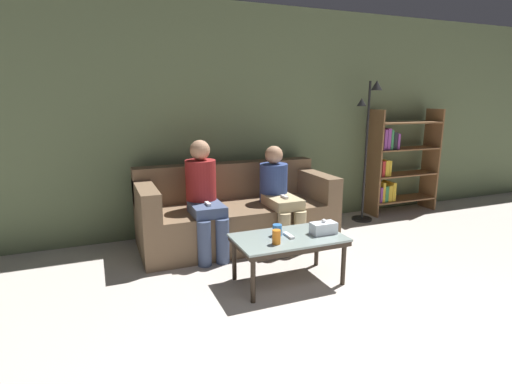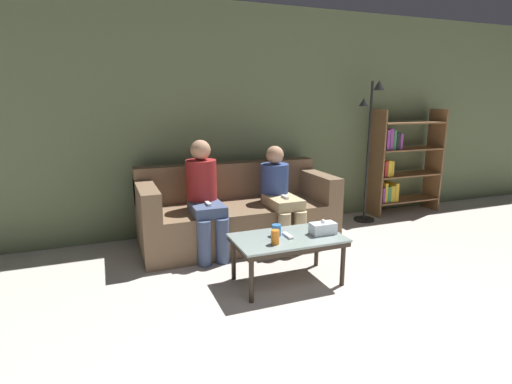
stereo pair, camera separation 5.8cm
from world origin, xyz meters
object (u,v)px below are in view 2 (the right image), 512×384
Objects in this scene: seated_person_mid_left at (279,193)px; couch at (237,214)px; game_remote at (288,236)px; standing_lamp at (370,137)px; seated_person_left_end at (204,195)px; bookshelf at (398,164)px; cup_near_right at (276,230)px; cup_near_left at (275,237)px; coffee_table at (288,242)px; tissue_box at (323,228)px.

couch is at bearing 149.70° from seated_person_mid_left.
game_remote is 0.96m from seated_person_mid_left.
standing_lamp reaches higher than seated_person_left_end.
bookshelf is 0.80× the size of standing_lamp.
cup_near_right is at bearing -150.65° from bookshelf.
cup_near_left is at bearing -116.21° from seated_person_mid_left.
game_remote is 2.74m from bookshelf.
standing_lamp is at bearing 36.29° from game_remote.
seated_person_mid_left reaches higher than cup_near_right.
seated_person_left_end reaches higher than cup_near_left.
bookshelf is at bearing 31.52° from cup_near_left.
couch is 17.86× the size of cup_near_left.
couch is at bearing 94.01° from coffee_table.
tissue_box is at bearing -8.04° from coffee_table.
cup_near_right is 0.65× the size of game_remote.
cup_near_left reaches higher than cup_near_right.
couch is at bearing -173.16° from bookshelf.
standing_lamp is at bearing 4.65° from couch.
seated_person_left_end is at bearing 177.98° from seated_person_mid_left.
cup_near_left is at bearing -73.11° from seated_person_left_end.
standing_lamp is (1.91, 1.39, 0.62)m from cup_near_left.
game_remote is 0.08× the size of standing_lamp.
seated_person_left_end is (-0.41, 0.86, 0.15)m from cup_near_right.
cup_near_right is at bearing -116.04° from seated_person_mid_left.
seated_person_mid_left is (0.33, 0.89, 0.14)m from game_remote.
game_remote is (0.08, -1.13, 0.11)m from couch.
standing_lamp is 1.67× the size of seated_person_mid_left.
tissue_box is at bearing -14.83° from cup_near_right.
seated_person_left_end is at bearing 117.83° from coffee_table.
tissue_box is at bearing -71.53° from couch.
tissue_box is at bearing -8.04° from game_remote.
cup_near_left is 0.78× the size of game_remote.
standing_lamp is at bearing 36.29° from coffee_table.
coffee_table is 0.33m from tissue_box.
cup_near_right is (0.09, 0.18, -0.01)m from cup_near_left.
standing_lamp is at bearing 42.80° from tissue_box.
couch is 1.81× the size of seated_person_left_end.
seated_person_mid_left is (-1.41, -0.38, -0.52)m from standing_lamp.
cup_near_right is 2.27m from standing_lamp.
tissue_box is at bearing -90.89° from seated_person_mid_left.
couch is 1.18× the size of standing_lamp.
seated_person_left_end is at bearing 117.83° from game_remote.
cup_near_left is at bearing -143.82° from standing_lamp.
coffee_table is at bearing -143.71° from standing_lamp.
cup_near_right is at bearing 143.04° from game_remote.
bookshelf is at bearing 35.85° from tissue_box.
tissue_box is (0.48, 0.08, -0.01)m from cup_near_left.
couch is at bearing 27.20° from seated_person_left_end.
bookshelf reaches higher than coffee_table.
game_remote is 0.13× the size of seated_person_left_end.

